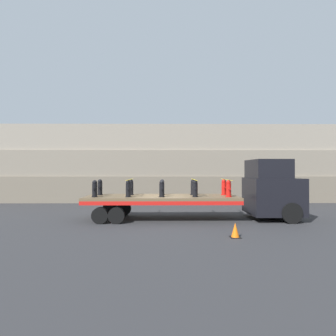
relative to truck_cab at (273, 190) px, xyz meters
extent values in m
plane|color=#2D2D30|center=(-6.23, 0.00, -1.64)|extent=(120.00, 120.00, 0.00)
cube|color=#706656|center=(-6.23, 8.48, -0.54)|extent=(60.00, 3.00, 2.20)
cube|color=gray|center=(-6.23, 8.63, 1.66)|extent=(60.00, 3.00, 2.20)
cube|color=gray|center=(-6.23, 8.78, 3.86)|extent=(60.00, 3.00, 2.20)
cube|color=black|center=(-0.05, 0.00, -0.35)|extent=(2.71, 2.56, 1.99)
cube|color=black|center=(-0.32, 0.00, 1.16)|extent=(1.89, 2.35, 1.03)
cube|color=black|center=(0.69, 0.00, 0.05)|extent=(1.08, 2.25, 1.12)
cylinder|color=black|center=(0.42, -1.22, -1.10)|extent=(1.07, 0.28, 1.07)
cylinder|color=black|center=(0.42, 1.22, -1.10)|extent=(1.07, 0.28, 1.07)
cube|color=brown|center=(-6.23, 0.00, -0.41)|extent=(8.36, 2.58, 0.15)
cube|color=red|center=(-6.23, -1.25, -0.59)|extent=(8.36, 0.08, 0.20)
cube|color=red|center=(-6.23, 1.25, -0.59)|extent=(8.36, 0.08, 0.20)
cylinder|color=black|center=(-8.53, -1.18, -1.22)|extent=(0.84, 0.30, 0.84)
cylinder|color=black|center=(-8.53, 1.18, -1.22)|extent=(0.84, 0.30, 0.84)
cylinder|color=black|center=(-9.37, -1.18, -1.22)|extent=(0.84, 0.30, 0.84)
cylinder|color=black|center=(-9.37, 1.18, -1.22)|extent=(0.84, 0.30, 0.84)
cylinder|color=black|center=(-9.81, -0.57, -0.32)|extent=(0.33, 0.33, 0.03)
cylinder|color=black|center=(-9.81, -0.57, 0.02)|extent=(0.26, 0.26, 0.72)
sphere|color=black|center=(-9.81, -0.57, 0.44)|extent=(0.25, 0.25, 0.25)
cylinder|color=black|center=(-9.81, -0.77, 0.11)|extent=(0.12, 0.15, 0.12)
cylinder|color=black|center=(-9.81, -0.36, 0.11)|extent=(0.12, 0.15, 0.12)
cylinder|color=black|center=(-9.81, 0.57, -0.32)|extent=(0.33, 0.33, 0.03)
cylinder|color=black|center=(-9.81, 0.57, 0.02)|extent=(0.26, 0.26, 0.72)
sphere|color=black|center=(-9.81, 0.57, 0.44)|extent=(0.25, 0.25, 0.25)
cylinder|color=black|center=(-9.81, 0.36, 0.11)|extent=(0.12, 0.15, 0.12)
cylinder|color=black|center=(-9.81, 0.77, 0.11)|extent=(0.12, 0.15, 0.12)
cylinder|color=black|center=(-8.02, -0.57, -0.32)|extent=(0.33, 0.33, 0.03)
cylinder|color=black|center=(-8.02, -0.57, 0.02)|extent=(0.26, 0.26, 0.72)
sphere|color=black|center=(-8.02, -0.57, 0.44)|extent=(0.25, 0.25, 0.25)
cylinder|color=black|center=(-8.02, -0.77, 0.11)|extent=(0.12, 0.15, 0.12)
cylinder|color=black|center=(-8.02, -0.36, 0.11)|extent=(0.12, 0.15, 0.12)
cylinder|color=black|center=(-8.02, 0.57, -0.32)|extent=(0.33, 0.33, 0.03)
cylinder|color=black|center=(-8.02, 0.57, 0.02)|extent=(0.26, 0.26, 0.72)
sphere|color=black|center=(-8.02, 0.57, 0.44)|extent=(0.25, 0.25, 0.25)
cylinder|color=black|center=(-8.02, 0.36, 0.11)|extent=(0.12, 0.15, 0.12)
cylinder|color=black|center=(-8.02, 0.77, 0.11)|extent=(0.12, 0.15, 0.12)
cylinder|color=black|center=(-6.23, -0.57, -0.32)|extent=(0.33, 0.33, 0.03)
cylinder|color=black|center=(-6.23, -0.57, 0.02)|extent=(0.26, 0.26, 0.72)
sphere|color=black|center=(-6.23, -0.57, 0.44)|extent=(0.25, 0.25, 0.25)
cylinder|color=black|center=(-6.23, -0.77, 0.11)|extent=(0.12, 0.15, 0.12)
cylinder|color=black|center=(-6.23, -0.36, 0.11)|extent=(0.12, 0.15, 0.12)
cylinder|color=black|center=(-6.23, 0.57, -0.32)|extent=(0.33, 0.33, 0.03)
cylinder|color=black|center=(-6.23, 0.57, 0.02)|extent=(0.26, 0.26, 0.72)
sphere|color=black|center=(-6.23, 0.57, 0.44)|extent=(0.25, 0.25, 0.25)
cylinder|color=black|center=(-6.23, 0.36, 0.11)|extent=(0.12, 0.15, 0.12)
cylinder|color=black|center=(-6.23, 0.77, 0.11)|extent=(0.12, 0.15, 0.12)
cylinder|color=black|center=(-4.44, -0.57, -0.32)|extent=(0.33, 0.33, 0.03)
cylinder|color=black|center=(-4.44, -0.57, 0.02)|extent=(0.26, 0.26, 0.72)
sphere|color=black|center=(-4.44, -0.57, 0.44)|extent=(0.25, 0.25, 0.25)
cylinder|color=black|center=(-4.44, -0.77, 0.11)|extent=(0.12, 0.15, 0.12)
cylinder|color=black|center=(-4.44, -0.36, 0.11)|extent=(0.12, 0.15, 0.12)
cylinder|color=black|center=(-4.44, 0.57, -0.32)|extent=(0.33, 0.33, 0.03)
cylinder|color=black|center=(-4.44, 0.57, 0.02)|extent=(0.26, 0.26, 0.72)
sphere|color=black|center=(-4.44, 0.57, 0.44)|extent=(0.25, 0.25, 0.25)
cylinder|color=black|center=(-4.44, 0.36, 0.11)|extent=(0.12, 0.15, 0.12)
cylinder|color=black|center=(-4.44, 0.77, 0.11)|extent=(0.12, 0.15, 0.12)
cylinder|color=red|center=(-2.65, -0.57, -0.32)|extent=(0.33, 0.33, 0.03)
cylinder|color=red|center=(-2.65, -0.57, 0.02)|extent=(0.26, 0.26, 0.72)
sphere|color=red|center=(-2.65, -0.57, 0.44)|extent=(0.25, 0.25, 0.25)
cylinder|color=red|center=(-2.65, -0.77, 0.11)|extent=(0.12, 0.15, 0.12)
cylinder|color=red|center=(-2.65, -0.36, 0.11)|extent=(0.12, 0.15, 0.12)
cylinder|color=red|center=(-2.65, 0.57, -0.32)|extent=(0.33, 0.33, 0.03)
cylinder|color=red|center=(-2.65, 0.57, 0.02)|extent=(0.26, 0.26, 0.72)
sphere|color=red|center=(-2.65, 0.57, 0.44)|extent=(0.25, 0.25, 0.25)
cylinder|color=red|center=(-2.65, 0.36, 0.11)|extent=(0.12, 0.15, 0.12)
cylinder|color=red|center=(-2.65, 0.77, 0.11)|extent=(0.12, 0.15, 0.12)
cube|color=yellow|center=(-8.02, 0.00, 0.57)|extent=(0.05, 2.78, 0.01)
cube|color=yellow|center=(-4.44, 0.00, 0.57)|extent=(0.05, 2.78, 0.01)
cube|color=yellow|center=(-2.65, 0.00, 0.57)|extent=(0.05, 2.78, 0.01)
cube|color=black|center=(-3.20, -3.95, -1.62)|extent=(0.42, 0.42, 0.03)
cone|color=orange|center=(-3.20, -3.95, -1.32)|extent=(0.32, 0.32, 0.58)
camera|label=1|loc=(-6.03, -14.56, 1.11)|focal=28.00mm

